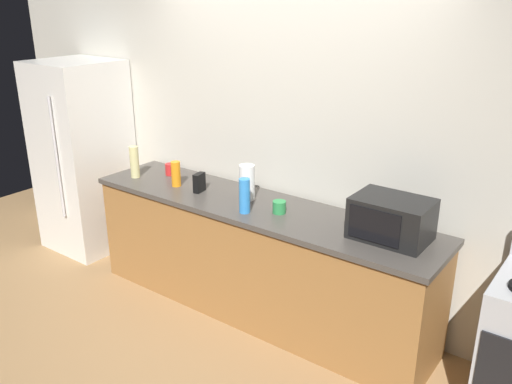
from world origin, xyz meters
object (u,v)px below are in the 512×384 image
at_px(paper_towel_roll, 247,182).
at_px(bottle_dish_soap, 176,174).
at_px(microwave, 391,219).
at_px(cordless_phone, 199,183).
at_px(refrigerator, 83,157).
at_px(bottle_vinegar, 135,162).
at_px(bottle_spray_cleaner, 245,196).
at_px(mug_red, 170,169).
at_px(mug_green, 279,207).

relative_size(paper_towel_roll, bottle_dish_soap, 1.32).
height_order(microwave, cordless_phone, microwave).
bearing_deg(refrigerator, bottle_vinegar, -6.90).
height_order(cordless_phone, bottle_spray_cleaner, bottle_spray_cleaner).
distance_m(cordless_phone, bottle_dish_soap, 0.24).
bearing_deg(bottle_vinegar, microwave, 3.89).
bearing_deg(mug_red, refrigerator, -173.78).
bearing_deg(mug_red, paper_towel_roll, -4.15).
bearing_deg(mug_red, microwave, -1.87).
relative_size(refrigerator, bottle_vinegar, 6.70).
relative_size(paper_towel_roll, cordless_phone, 1.80).
bearing_deg(mug_green, bottle_vinegar, -176.94).
height_order(bottle_spray_cleaner, mug_red, bottle_spray_cleaner).
xyz_separation_m(paper_towel_roll, bottle_dish_soap, (-0.64, -0.10, -0.03)).
bearing_deg(bottle_vinegar, cordless_phone, 5.21).
xyz_separation_m(bottle_spray_cleaner, mug_green, (0.20, 0.14, -0.08)).
distance_m(bottle_spray_cleaner, mug_red, 1.06).
bearing_deg(refrigerator, mug_red, 6.22).
relative_size(bottle_spray_cleaner, mug_red, 2.54).
xyz_separation_m(paper_towel_roll, cordless_phone, (-0.40, -0.09, -0.06)).
xyz_separation_m(refrigerator, mug_green, (2.28, -0.03, 0.04)).
distance_m(refrigerator, microwave, 3.08).
bearing_deg(mug_red, mug_green, -6.57).
bearing_deg(cordless_phone, bottle_spray_cleaner, -21.04).
distance_m(refrigerator, mug_red, 1.06).
bearing_deg(paper_towel_roll, bottle_dish_soap, -170.72).
bearing_deg(mug_red, bottle_spray_cleaner, -15.25).
bearing_deg(microwave, refrigerator, -179.11).
bearing_deg(bottle_spray_cleaner, cordless_phone, 167.27).
distance_m(bottle_dish_soap, mug_green, 0.99).
bearing_deg(bottle_vinegar, refrigerator, 173.10).
bearing_deg(microwave, mug_green, -174.64).
xyz_separation_m(cordless_phone, mug_red, (-0.48, 0.16, -0.03)).
xyz_separation_m(paper_towel_roll, bottle_vinegar, (-1.07, -0.15, -0.00)).
relative_size(cordless_phone, mug_green, 1.58).
height_order(cordless_phone, bottle_dish_soap, bottle_dish_soap).
bearing_deg(mug_green, microwave, 5.36).
height_order(cordless_phone, mug_red, cordless_phone).
bearing_deg(paper_towel_roll, mug_red, 175.85).
relative_size(microwave, mug_green, 5.06).
relative_size(bottle_spray_cleaner, mug_green, 2.66).
distance_m(refrigerator, paper_towel_roll, 1.93).
distance_m(microwave, bottle_dish_soap, 1.79).
distance_m(refrigerator, bottle_dish_soap, 1.29).
xyz_separation_m(microwave, bottle_spray_cleaner, (-1.01, -0.21, -0.01)).
xyz_separation_m(refrigerator, bottle_spray_cleaner, (2.07, -0.16, 0.13)).
relative_size(microwave, bottle_spray_cleaner, 1.90).
relative_size(paper_towel_roll, bottle_vinegar, 1.01).
bearing_deg(cordless_phone, bottle_dish_soap, 174.66).
relative_size(refrigerator, mug_red, 18.12).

